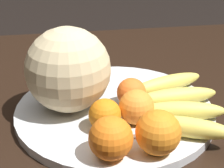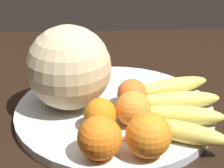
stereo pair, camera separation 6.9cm
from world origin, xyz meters
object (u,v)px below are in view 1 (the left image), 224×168
Objects in this scene: orange_front_right at (158,133)px; produce_tag at (147,130)px; orange_back_right at (136,107)px; orange_mid_center at (105,115)px; kitchen_table at (115,151)px; orange_front_left at (111,138)px; fruit_bowl at (112,110)px; banana_bunch at (176,103)px; orange_back_left at (131,92)px; melon at (68,70)px.

produce_tag is at bearing -88.07° from orange_front_right.
orange_mid_center is at bearing 11.67° from orange_back_right.
kitchen_table is 0.19m from orange_front_left.
fruit_bowl is 0.08m from orange_back_right.
banana_bunch reaches higher than kitchen_table.
orange_front_left is 0.08m from orange_mid_center.
orange_front_right is at bearing -178.70° from orange_front_left.
banana_bunch is 4.45× the size of orange_back_left.
orange_back_left is 0.89× the size of orange_back_right.
melon is at bearing -9.55° from fruit_bowl.
orange_front_right reaches higher than orange_front_left.
produce_tag is at bearing 117.99° from fruit_bowl.
orange_mid_center is (-0.00, -0.08, -0.01)m from orange_front_left.
melon is at bearing -16.30° from kitchen_table.
orange_mid_center is 0.06m from orange_back_right.
orange_back_right is (0.00, 0.06, 0.00)m from orange_back_left.
orange_front_right reaches higher than orange_back_left.
kitchen_table is 0.13m from orange_back_left.
produce_tag is (-0.07, 0.02, -0.03)m from orange_mid_center.
melon reaches higher than banana_bunch.
banana_bunch is at bearing -164.89° from orange_mid_center.
orange_front_left is 1.23× the size of orange_back_left.
produce_tag is (-0.04, 0.08, 0.10)m from kitchen_table.
orange_back_left is at bearing -93.24° from orange_back_right.
orange_front_left reaches higher than banana_bunch.
orange_front_right is at bearing 99.45° from orange_back_right.
orange_mid_center is at bearing -161.63° from banana_bunch.
orange_front_left is (0.03, 0.15, 0.04)m from fruit_bowl.
orange_back_left is at bearing -85.67° from orange_front_right.
orange_back_right is (-0.03, 0.06, 0.04)m from fruit_bowl.
melon is 0.13m from orange_back_left.
kitchen_table is 19.76× the size of produce_tag.
orange_front_right reaches higher than orange_mid_center.
produce_tag is (0.00, -0.06, -0.03)m from orange_front_right.
banana_bunch is 0.13m from orange_front_right.
fruit_bowl is at bearing -71.69° from orange_front_right.
orange_front_left is 0.11m from orange_back_right.
fruit_bowl is 0.08m from orange_mid_center.
melon is 0.63× the size of banana_bunch.
orange_mid_center is at bearing 49.95° from orange_back_left.
kitchen_table is 0.09m from fruit_bowl.
orange_mid_center and orange_back_left have the same top height.
fruit_bowl is at bearing 167.12° from banana_bunch.
orange_front_right is (-0.07, -0.00, 0.00)m from orange_front_left.
orange_front_right is (-0.05, 0.15, 0.04)m from fruit_bowl.
melon is 0.11m from orange_mid_center.
banana_bunch is at bearing 168.67° from kitchen_table.
orange_mid_center reaches higher than fruit_bowl.
orange_front_left is at bearing 108.28° from melon.
orange_back_left reaches higher than banana_bunch.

